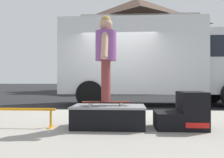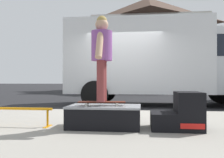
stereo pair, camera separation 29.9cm
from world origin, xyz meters
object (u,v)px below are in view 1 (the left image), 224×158
object	(u,v)px
skate_box	(109,116)
grind_rail	(13,113)
box_truck	(158,59)
kicker_ramp	(184,113)
skateboard	(106,102)
skater_kid	(106,51)

from	to	relation	value
skate_box	grind_rail	world-z (taller)	skate_box
box_truck	skate_box	bearing A→B (deg)	-105.39
kicker_ramp	skateboard	bearing A→B (deg)	-179.31
grind_rail	skater_kid	xyz separation A→B (m)	(1.56, 0.04, 1.03)
grind_rail	skater_kid	size ratio (longest dim) A/B	1.02
skate_box	kicker_ramp	world-z (taller)	kicker_ramp
skate_box	box_truck	xyz separation A→B (m)	(1.43, 5.19, 1.39)
box_truck	skateboard	bearing A→B (deg)	-105.79
skater_kid	skateboard	bearing A→B (deg)	-90.00
skateboard	skater_kid	xyz separation A→B (m)	(0.00, 0.00, 0.85)
skateboard	box_truck	distance (m)	5.53
skate_box	grind_rail	bearing A→B (deg)	-177.85
grind_rail	box_truck	xyz separation A→B (m)	(3.03, 5.25, 1.34)
skater_kid	skate_box	bearing A→B (deg)	19.93
skate_box	skater_kid	world-z (taller)	skater_kid
grind_rail	box_truck	distance (m)	6.21
grind_rail	box_truck	bearing A→B (deg)	59.95
skate_box	box_truck	world-z (taller)	box_truck
skate_box	kicker_ramp	size ratio (longest dim) A/B	1.51
grind_rail	skater_kid	distance (m)	1.87
skate_box	skateboard	world-z (taller)	skateboard
grind_rail	kicker_ramp	bearing A→B (deg)	1.21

